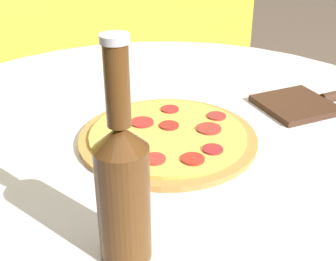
% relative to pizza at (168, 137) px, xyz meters
% --- Properties ---
extents(table, '(1.09, 1.09, 0.71)m').
position_rel_pizza_xyz_m(table, '(-0.00, 0.02, -0.18)').
color(table, silver).
rests_on(table, ground_plane).
extents(pizza, '(0.30, 0.30, 0.02)m').
position_rel_pizza_xyz_m(pizza, '(0.00, 0.00, 0.00)').
color(pizza, '#B77F3D').
rests_on(pizza, table).
extents(beer_bottle, '(0.06, 0.06, 0.27)m').
position_rel_pizza_xyz_m(beer_bottle, '(-0.18, -0.21, 0.09)').
color(beer_bottle, '#563314').
rests_on(beer_bottle, table).
extents(pizza_paddle, '(0.27, 0.14, 0.02)m').
position_rel_pizza_xyz_m(pizza_paddle, '(0.31, -0.01, -0.00)').
color(pizza_paddle, '#422819').
rests_on(pizza_paddle, table).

